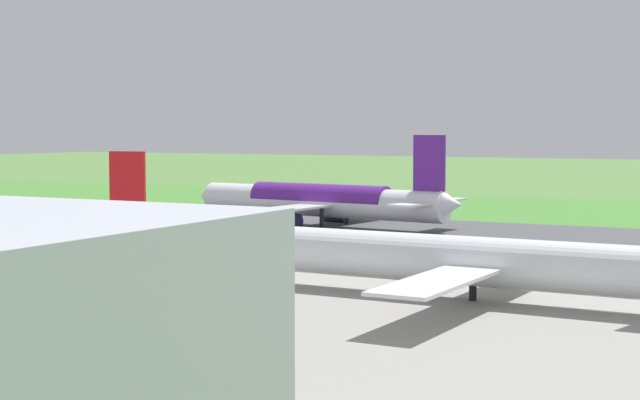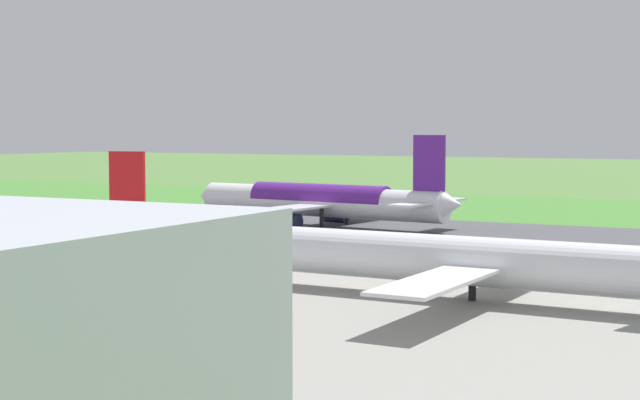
{
  "view_description": "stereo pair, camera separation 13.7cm",
  "coord_description": "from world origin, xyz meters",
  "px_view_note": "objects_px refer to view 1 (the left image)",
  "views": [
    {
      "loc": [
        -75.79,
        152.16,
        16.94
      ],
      "look_at": [
        3.41,
        0.0,
        4.5
      ],
      "focal_mm": 55.97,
      "sensor_mm": 36.0,
      "label": 1
    },
    {
      "loc": [
        -75.91,
        152.09,
        16.94
      ],
      "look_at": [
        3.41,
        0.0,
        4.5
      ],
      "focal_mm": 55.97,
      "sensor_mm": 36.0,
      "label": 2
    }
  ],
  "objects_px": {
    "service_truck_baggage": "(179,233)",
    "no_stopping_sign": "(376,197)",
    "traffic_cone_orange": "(359,204)",
    "service_truck_fuel": "(89,210)",
    "airliner_parked_mid": "(6,228)",
    "airliner_main": "(322,201)",
    "airliner_parked_near": "(476,260)"
  },
  "relations": [
    {
      "from": "service_truck_fuel",
      "to": "airliner_parked_near",
      "type": "bearing_deg",
      "value": 150.42
    },
    {
      "from": "service_truck_baggage",
      "to": "traffic_cone_orange",
      "type": "distance_m",
      "value": 76.91
    },
    {
      "from": "service_truck_fuel",
      "to": "airliner_parked_mid",
      "type": "bearing_deg",
      "value": 119.82
    },
    {
      "from": "airliner_parked_near",
      "to": "traffic_cone_orange",
      "type": "distance_m",
      "value": 121.36
    },
    {
      "from": "service_truck_baggage",
      "to": "no_stopping_sign",
      "type": "relative_size",
      "value": 1.97
    },
    {
      "from": "airliner_main",
      "to": "airliner_parked_mid",
      "type": "xyz_separation_m",
      "value": [
        18.11,
        55.47,
        -0.52
      ]
    },
    {
      "from": "airliner_main",
      "to": "service_truck_fuel",
      "type": "distance_m",
      "value": 46.94
    },
    {
      "from": "airliner_main",
      "to": "airliner_parked_near",
      "type": "relative_size",
      "value": 1.07
    },
    {
      "from": "airliner_parked_mid",
      "to": "service_truck_fuel",
      "type": "distance_m",
      "value": 57.06
    },
    {
      "from": "service_truck_fuel",
      "to": "no_stopping_sign",
      "type": "bearing_deg",
      "value": -123.77
    },
    {
      "from": "no_stopping_sign",
      "to": "traffic_cone_orange",
      "type": "relative_size",
      "value": 5.41
    },
    {
      "from": "service_truck_fuel",
      "to": "traffic_cone_orange",
      "type": "bearing_deg",
      "value": -122.48
    },
    {
      "from": "airliner_parked_near",
      "to": "traffic_cone_orange",
      "type": "xyz_separation_m",
      "value": [
        61.91,
        -104.31,
        -3.77
      ]
    },
    {
      "from": "service_truck_fuel",
      "to": "no_stopping_sign",
      "type": "height_order",
      "value": "no_stopping_sign"
    },
    {
      "from": "service_truck_baggage",
      "to": "service_truck_fuel",
      "type": "xyz_separation_m",
      "value": [
        39.17,
        -25.79,
        0.0
      ]
    },
    {
      "from": "airliner_main",
      "to": "airliner_parked_mid",
      "type": "distance_m",
      "value": 58.36
    },
    {
      "from": "airliner_parked_near",
      "to": "service_truck_baggage",
      "type": "xyz_separation_m",
      "value": [
        55.07,
        -27.71,
        -2.64
      ]
    },
    {
      "from": "airliner_parked_near",
      "to": "no_stopping_sign",
      "type": "bearing_deg",
      "value": -61.16
    },
    {
      "from": "service_truck_baggage",
      "to": "no_stopping_sign",
      "type": "bearing_deg",
      "value": -87.35
    },
    {
      "from": "airliner_main",
      "to": "service_truck_baggage",
      "type": "xyz_separation_m",
      "value": [
        7.28,
        31.8,
        -2.95
      ]
    },
    {
      "from": "service_truck_fuel",
      "to": "no_stopping_sign",
      "type": "distance_m",
      "value": 63.92
    },
    {
      "from": "airliner_main",
      "to": "service_truck_baggage",
      "type": "relative_size",
      "value": 9.26
    },
    {
      "from": "airliner_parked_mid",
      "to": "traffic_cone_orange",
      "type": "distance_m",
      "value": 100.41
    },
    {
      "from": "service_truck_fuel",
      "to": "traffic_cone_orange",
      "type": "distance_m",
      "value": 60.23
    },
    {
      "from": "no_stopping_sign",
      "to": "traffic_cone_orange",
      "type": "xyz_separation_m",
      "value": [
        3.19,
        2.33,
        -1.47
      ]
    },
    {
      "from": "airliner_parked_mid",
      "to": "service_truck_baggage",
      "type": "relative_size",
      "value": 8.22
    },
    {
      "from": "service_truck_baggage",
      "to": "no_stopping_sign",
      "type": "distance_m",
      "value": 79.01
    },
    {
      "from": "airliner_main",
      "to": "airliner_parked_near",
      "type": "distance_m",
      "value": 76.33
    },
    {
      "from": "no_stopping_sign",
      "to": "service_truck_baggage",
      "type": "bearing_deg",
      "value": 92.65
    },
    {
      "from": "airliner_parked_mid",
      "to": "service_truck_baggage",
      "type": "xyz_separation_m",
      "value": [
        -10.83,
        -23.67,
        -2.43
      ]
    },
    {
      "from": "airliner_parked_mid",
      "to": "service_truck_fuel",
      "type": "xyz_separation_m",
      "value": [
        28.35,
        -49.46,
        -2.43
      ]
    },
    {
      "from": "service_truck_fuel",
      "to": "no_stopping_sign",
      "type": "xyz_separation_m",
      "value": [
        -35.53,
        -53.14,
        0.35
      ]
    }
  ]
}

